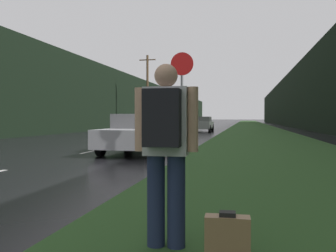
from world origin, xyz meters
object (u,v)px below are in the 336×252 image
car_oncoming (189,122)px  hitchhiker_with_backpack (165,143)px  car_passing_far (202,124)px  suitcase (227,237)px  stop_sign (182,97)px  car_passing_near (138,133)px

car_oncoming → hitchhiker_with_backpack: bearing=-81.4°
car_passing_far → car_oncoming: car_oncoming is taller
suitcase → hitchhiker_with_backpack: bearing=167.5°
stop_sign → suitcase: size_ratio=7.16×
stop_sign → suitcase: 6.77m
hitchhiker_with_backpack → suitcase: size_ratio=4.17×
suitcase → car_oncoming: car_oncoming is taller
car_passing_far → hitchhiker_with_backpack: bearing=96.1°
car_passing_near → car_passing_far: car_passing_near is taller
hitchhiker_with_backpack → car_passing_near: (-3.09, 9.15, -0.32)m
car_passing_near → car_passing_far: bearing=-90.0°
stop_sign → car_passing_near: (-2.13, 2.86, -1.12)m
hitchhiker_with_backpack → suitcase: (0.59, -0.11, -0.82)m
stop_sign → car_passing_far: size_ratio=0.70×
hitchhiker_with_backpack → car_passing_near: bearing=106.3°
suitcase → car_oncoming: (-7.33, 44.82, 0.50)m
stop_sign → hitchhiker_with_backpack: (0.96, -6.29, -0.80)m
hitchhiker_with_backpack → car_oncoming: bearing=96.2°
stop_sign → hitchhiker_with_backpack: 6.41m
hitchhiker_with_backpack → car_passing_far: (-3.09, 28.88, -0.31)m
stop_sign → car_oncoming: stop_sign is taller
car_passing_far → car_oncoming: bearing=-77.0°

